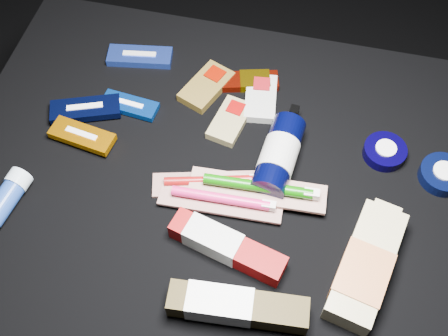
% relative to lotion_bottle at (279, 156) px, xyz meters
% --- Properties ---
extents(ground, '(3.00, 3.00, 0.00)m').
position_rel_lotion_bottle_xyz_m(ground, '(-0.11, -0.05, -0.43)').
color(ground, black).
rests_on(ground, ground).
extents(cloth_table, '(0.98, 0.78, 0.40)m').
position_rel_lotion_bottle_xyz_m(cloth_table, '(-0.11, -0.05, -0.23)').
color(cloth_table, black).
rests_on(cloth_table, ground).
extents(luna_bar_0, '(0.14, 0.07, 0.02)m').
position_rel_lotion_bottle_xyz_m(luna_bar_0, '(-0.33, 0.20, -0.02)').
color(luna_bar_0, blue).
rests_on(luna_bar_0, cloth_table).
extents(luna_bar_1, '(0.11, 0.05, 0.01)m').
position_rel_lotion_bottle_xyz_m(luna_bar_1, '(-0.31, 0.07, -0.02)').
color(luna_bar_1, '#0A45B6').
rests_on(luna_bar_1, cloth_table).
extents(luna_bar_2, '(0.14, 0.09, 0.02)m').
position_rel_lotion_bottle_xyz_m(luna_bar_2, '(-0.39, 0.03, -0.02)').
color(luna_bar_2, black).
rests_on(luna_bar_2, cloth_table).
extents(luna_bar_3, '(0.13, 0.06, 0.02)m').
position_rel_lotion_bottle_xyz_m(luna_bar_3, '(-0.37, -0.03, -0.02)').
color(luna_bar_3, orange).
rests_on(luna_bar_3, cloth_table).
extents(clif_bar_0, '(0.10, 0.13, 0.02)m').
position_rel_lotion_bottle_xyz_m(clif_bar_0, '(-0.17, 0.15, -0.02)').
color(clif_bar_0, brown).
rests_on(clif_bar_0, cloth_table).
extents(clif_bar_1, '(0.07, 0.12, 0.02)m').
position_rel_lotion_bottle_xyz_m(clif_bar_1, '(-0.06, 0.15, -0.02)').
color(clif_bar_1, '#B4B5AE').
rests_on(clif_bar_1, cloth_table).
extents(clif_bar_2, '(0.08, 0.11, 0.02)m').
position_rel_lotion_bottle_xyz_m(clif_bar_2, '(-0.11, 0.08, -0.02)').
color(clif_bar_2, '#8D8050').
rests_on(clif_bar_2, cloth_table).
extents(power_bar, '(0.15, 0.08, 0.02)m').
position_rel_lotion_bottle_xyz_m(power_bar, '(-0.10, 0.18, -0.02)').
color(power_bar, maroon).
rests_on(power_bar, cloth_table).
extents(lotion_bottle, '(0.08, 0.20, 0.07)m').
position_rel_lotion_bottle_xyz_m(lotion_bottle, '(0.00, 0.00, 0.00)').
color(lotion_bottle, black).
rests_on(lotion_bottle, cloth_table).
extents(cream_tin_upper, '(0.08, 0.08, 0.02)m').
position_rel_lotion_bottle_xyz_m(cream_tin_upper, '(0.19, 0.07, -0.02)').
color(cream_tin_upper, black).
rests_on(cream_tin_upper, cloth_table).
extents(cream_tin_lower, '(0.08, 0.08, 0.03)m').
position_rel_lotion_bottle_xyz_m(cream_tin_lower, '(0.30, 0.04, -0.02)').
color(cream_tin_lower, black).
rests_on(cream_tin_lower, cloth_table).
extents(bodywash_bottle, '(0.12, 0.23, 0.05)m').
position_rel_lotion_bottle_xyz_m(bodywash_bottle, '(0.17, -0.18, -0.01)').
color(bodywash_bottle, tan).
rests_on(bodywash_bottle, cloth_table).
extents(deodorant_stick, '(0.06, 0.11, 0.04)m').
position_rel_lotion_bottle_xyz_m(deodorant_stick, '(-0.45, -0.18, -0.01)').
color(deodorant_stick, navy).
rests_on(deodorant_stick, cloth_table).
extents(toothbrush_pack_0, '(0.22, 0.10, 0.02)m').
position_rel_lotion_bottle_xyz_m(toothbrush_pack_0, '(-0.11, -0.07, -0.02)').
color(toothbrush_pack_0, '#ADA8A2').
rests_on(toothbrush_pack_0, cloth_table).
extents(toothbrush_pack_1, '(0.22, 0.06, 0.02)m').
position_rel_lotion_bottle_xyz_m(toothbrush_pack_1, '(-0.08, -0.10, -0.02)').
color(toothbrush_pack_1, '#B1AAA5').
rests_on(toothbrush_pack_1, cloth_table).
extents(toothbrush_pack_2, '(0.25, 0.07, 0.03)m').
position_rel_lotion_bottle_xyz_m(toothbrush_pack_2, '(-0.02, -0.07, -0.01)').
color(toothbrush_pack_2, beige).
rests_on(toothbrush_pack_2, cloth_table).
extents(toothpaste_carton_red, '(0.21, 0.09, 0.04)m').
position_rel_lotion_bottle_xyz_m(toothpaste_carton_red, '(-0.06, -0.19, -0.01)').
color(toothpaste_carton_red, maroon).
rests_on(toothpaste_carton_red, cloth_table).
extents(toothpaste_carton_green, '(0.22, 0.07, 0.04)m').
position_rel_lotion_bottle_xyz_m(toothpaste_carton_green, '(-0.02, -0.29, -0.01)').
color(toothpaste_carton_green, '#30250A').
rests_on(toothpaste_carton_green, cloth_table).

